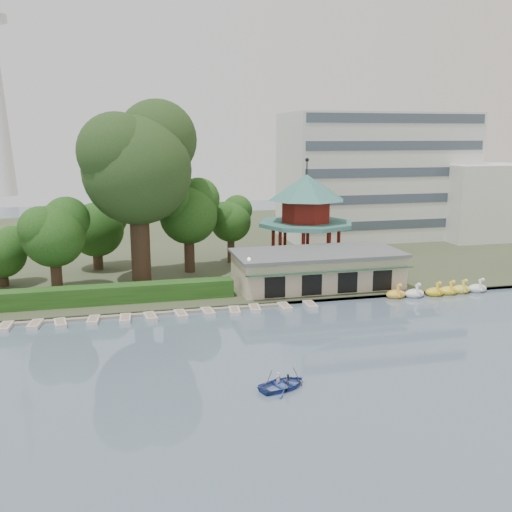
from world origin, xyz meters
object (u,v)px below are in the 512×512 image
object	(u,v)px
dock	(116,315)
big_tree	(138,161)
boathouse	(317,268)
pavilion	(306,211)
rowboat_with_passengers	(283,381)

from	to	relation	value
dock	big_tree	distance (m)	18.13
dock	boathouse	distance (m)	22.62
pavilion	big_tree	size ratio (longest dim) A/B	0.66
pavilion	rowboat_with_passengers	size ratio (longest dim) A/B	2.24
dock	boathouse	xyz separation A→B (m)	(22.00, 4.77, 2.25)
rowboat_with_passengers	dock	bearing A→B (deg)	120.24
pavilion	rowboat_with_passengers	world-z (taller)	pavilion
pavilion	big_tree	xyz separation A→B (m)	(-20.84, -3.81, 6.70)
pavilion	dock	bearing A→B (deg)	-148.34
dock	rowboat_with_passengers	xyz separation A→B (m)	(11.06, -18.98, 0.40)
boathouse	pavilion	bearing A→B (deg)	78.72
rowboat_with_passengers	pavilion	bearing A→B (deg)	69.05
dock	big_tree	xyz separation A→B (m)	(3.16, 10.99, 14.06)
big_tree	dock	bearing A→B (deg)	-106.05
big_tree	rowboat_with_passengers	distance (m)	33.88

